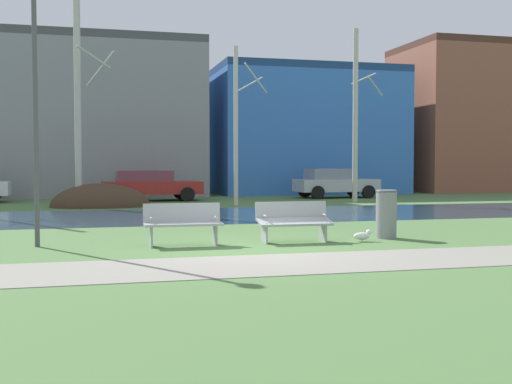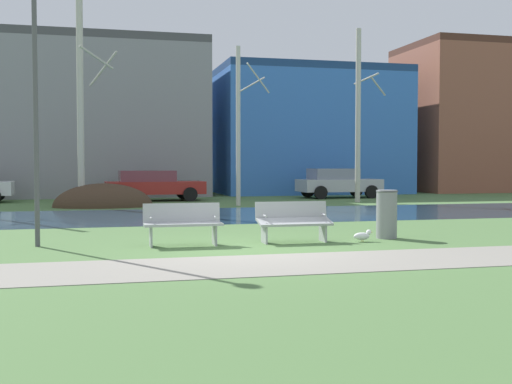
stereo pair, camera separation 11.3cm
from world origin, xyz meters
The scene contains 16 objects.
ground_plane centered at (0.00, 10.00, 0.00)m, with size 120.00×120.00×0.00m, color #4C703D.
paved_path_strip centered at (0.00, -1.79, 0.01)m, with size 60.00×2.23×0.01m, color gray.
river_band centered at (0.00, 8.57, 0.00)m, with size 80.00×6.50×0.01m, color #284256.
soil_mound centered at (-2.65, 13.72, 0.00)m, with size 3.86×2.54×1.84m, color #423021.
bench_left centered at (-1.19, 1.03, 0.47)m, with size 1.61×0.59×0.87m.
bench_right centered at (1.20, 1.03, 0.47)m, with size 1.61×0.59×0.87m.
trash_bin centered at (3.47, 1.22, 0.57)m, with size 0.49×0.49×1.10m.
seagull centered at (2.68, 0.75, 0.13)m, with size 0.45×0.17×0.26m.
streetlamp centered at (-4.09, 1.63, 3.66)m, with size 0.32×0.32×5.50m.
birch_left centered at (-3.44, 13.66, 4.56)m, with size 1.56×2.66×9.02m.
birch_center_left centered at (2.68, 13.06, 3.30)m, with size 1.37×2.34×6.38m.
birch_center centered at (8.24, 14.01, 3.84)m, with size 1.38×2.18×7.55m.
parked_sedan_second_red centered at (-0.42, 17.20, 0.74)m, with size 4.46×2.22×1.38m.
parked_hatch_third_silver centered at (8.62, 17.50, 0.76)m, with size 4.07×2.06×1.45m.
building_grey_warehouse centered at (-5.97, 23.50, 4.07)m, with size 17.51×7.57×8.14m.
building_blue_store centered at (9.06, 24.61, 3.57)m, with size 10.52×9.06×7.15m.
Camera 2 is at (-2.92, -12.08, 1.70)m, focal length 44.93 mm.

